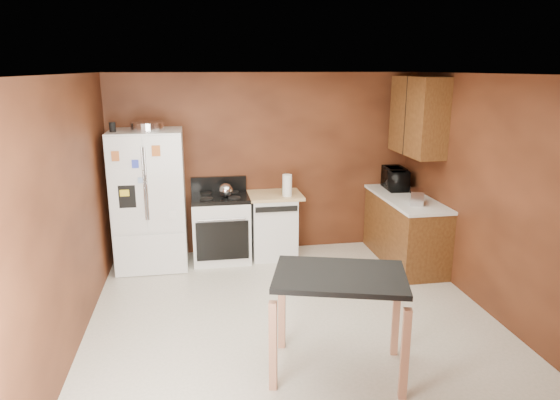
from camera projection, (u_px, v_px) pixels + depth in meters
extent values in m
plane|color=silver|center=(294.00, 323.00, 5.16)|extent=(4.50, 4.50, 0.00)
plane|color=white|center=(296.00, 74.00, 4.52)|extent=(4.50, 4.50, 0.00)
plane|color=brown|center=(264.00, 164.00, 6.99)|extent=(4.20, 0.00, 4.20)
plane|color=brown|center=(377.00, 317.00, 2.70)|extent=(4.20, 0.00, 4.20)
plane|color=brown|center=(68.00, 217.00, 4.50)|extent=(0.00, 4.50, 4.50)
plane|color=brown|center=(493.00, 198.00, 5.18)|extent=(0.00, 4.50, 4.50)
cylinder|color=silver|center=(147.00, 126.00, 6.19)|extent=(0.42, 0.42, 0.10)
cylinder|color=black|center=(112.00, 127.00, 6.06)|extent=(0.08, 0.08, 0.12)
sphere|color=silver|center=(226.00, 190.00, 6.58)|extent=(0.18, 0.18, 0.18)
cylinder|color=white|center=(287.00, 185.00, 6.65)|extent=(0.15, 0.15, 0.29)
cylinder|color=#3A975B|center=(285.00, 189.00, 6.85)|extent=(0.09, 0.09, 0.10)
cube|color=silver|center=(416.00, 197.00, 6.23)|extent=(0.24, 0.29, 0.19)
imported|color=black|center=(395.00, 179.00, 7.01)|extent=(0.36, 0.51, 0.27)
cube|color=white|center=(150.00, 200.00, 6.47)|extent=(0.90, 0.75, 1.80)
cube|color=white|center=(126.00, 186.00, 5.99)|extent=(0.43, 0.02, 1.20)
cube|color=white|center=(165.00, 185.00, 6.06)|extent=(0.43, 0.02, 1.20)
cube|color=white|center=(151.00, 255.00, 6.26)|extent=(0.88, 0.02, 0.54)
cube|color=black|center=(127.00, 197.00, 6.02)|extent=(0.20, 0.01, 0.28)
cylinder|color=silver|center=(144.00, 184.00, 6.00)|extent=(0.02, 0.02, 0.90)
cylinder|color=silver|center=(147.00, 184.00, 6.00)|extent=(0.02, 0.02, 0.90)
cube|color=#C6652E|center=(115.00, 156.00, 5.86)|extent=(0.09, 0.00, 0.12)
cube|color=blue|center=(135.00, 164.00, 5.92)|extent=(0.08, 0.00, 0.10)
cube|color=orange|center=(156.00, 151.00, 5.92)|extent=(0.10, 0.00, 0.13)
cube|color=yellow|center=(124.00, 193.00, 5.99)|extent=(0.11, 0.00, 0.08)
cube|color=white|center=(173.00, 215.00, 6.15)|extent=(0.09, 0.00, 0.10)
cube|color=#99B6E5|center=(141.00, 180.00, 5.98)|extent=(0.07, 0.00, 0.07)
cube|color=white|center=(221.00, 230.00, 6.78)|extent=(0.76, 0.65, 0.85)
cube|color=black|center=(220.00, 198.00, 6.67)|extent=(0.76, 0.65, 0.05)
cube|color=black|center=(219.00, 184.00, 6.91)|extent=(0.76, 0.06, 0.20)
cube|color=black|center=(223.00, 241.00, 6.48)|extent=(0.68, 0.02, 0.52)
cylinder|color=silver|center=(222.00, 220.00, 6.39)|extent=(0.62, 0.02, 0.02)
cylinder|color=black|center=(206.00, 193.00, 6.78)|extent=(0.17, 0.17, 0.02)
cylinder|color=black|center=(233.00, 192.00, 6.84)|extent=(0.17, 0.17, 0.02)
cylinder|color=black|center=(207.00, 199.00, 6.48)|extent=(0.17, 0.17, 0.02)
cylinder|color=black|center=(234.00, 198.00, 6.54)|extent=(0.17, 0.17, 0.02)
cube|color=white|center=(273.00, 226.00, 6.92)|extent=(0.60, 0.60, 0.85)
cube|color=black|center=(277.00, 209.00, 6.54)|extent=(0.56, 0.02, 0.07)
cube|color=tan|center=(273.00, 195.00, 6.81)|extent=(0.78, 0.62, 0.04)
cube|color=brown|center=(405.00, 231.00, 6.72)|extent=(0.60, 1.55, 0.86)
cube|color=white|center=(407.00, 198.00, 6.61)|extent=(0.63, 1.58, 0.04)
cube|color=brown|center=(418.00, 116.00, 6.45)|extent=(0.35, 1.05, 1.00)
cube|color=black|center=(405.00, 116.00, 6.42)|extent=(0.01, 0.01, 1.00)
cube|color=black|center=(340.00, 276.00, 4.13)|extent=(1.24, 1.00, 0.05)
cube|color=tan|center=(282.00, 309.00, 4.62)|extent=(0.08, 0.08, 0.78)
cube|color=tan|center=(396.00, 315.00, 4.51)|extent=(0.08, 0.08, 0.78)
cube|color=tan|center=(273.00, 346.00, 4.01)|extent=(0.08, 0.08, 0.78)
cube|color=tan|center=(405.00, 354.00, 3.89)|extent=(0.08, 0.08, 0.78)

